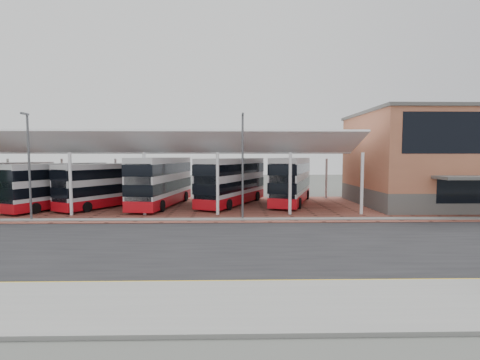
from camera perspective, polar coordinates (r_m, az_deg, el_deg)
The scene contains 17 objects.
ground at distance 20.66m, azimuth -4.70°, elevation -9.81°, with size 140.00×140.00×0.00m, color #464843.
road at distance 19.69m, azimuth -4.88°, elevation -10.48°, with size 120.00×14.00×0.02m, color black.
forecourt at distance 33.40m, azimuth 0.09°, elevation -4.43°, with size 72.00×16.00×0.06m, color brown.
sidewalk at distance 12.11m, azimuth -7.44°, elevation -19.68°, with size 120.00×4.00×0.14m, color slate.
north_kerb at distance 26.70m, azimuth -3.89°, elevation -6.49°, with size 120.00×0.80×0.14m, color slate.
yellow_line_near at distance 13.97m, azimuth -6.51°, elevation -16.57°, with size 120.00×0.12×0.01m, color #E0B40C.
yellow_line_far at distance 14.25m, azimuth -6.40°, elevation -16.15°, with size 120.00×0.12×0.01m, color #E0B40C.
canopy at distance 34.74m, azimuth -13.31°, elevation 5.32°, with size 37.00×11.63×7.07m.
terminal at distance 40.32m, azimuth 31.49°, elevation 3.03°, with size 18.40×14.40×9.25m.
lamp_west at distance 30.40m, azimuth -31.34°, elevation 2.35°, with size 0.16×0.90×8.07m.
lamp_east at distance 26.32m, azimuth 0.43°, elevation 2.76°, with size 0.16×0.90×8.07m.
bus_0 at distance 42.10m, azimuth -34.07°, elevation -0.49°, with size 5.18×10.40×4.19m.
bus_1 at distance 36.63m, azimuth -27.72°, elevation -0.85°, with size 6.18×10.16×4.16m.
bus_2 at distance 35.52m, azimuth -20.94°, elevation -0.82°, with size 7.00×9.81×4.12m.
bus_3 at distance 34.63m, azimuth -12.70°, elevation -0.31°, with size 4.29×11.63×4.69m.
bus_4 at distance 34.70m, azimuth -1.24°, elevation -0.26°, with size 7.04×11.23×4.61m.
bus_5 at distance 35.98m, azimuth 8.43°, elevation -0.12°, with size 5.96×11.53×4.65m.
Camera 1 is at (1.24, -20.03, 4.93)m, focal length 26.00 mm.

